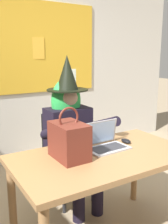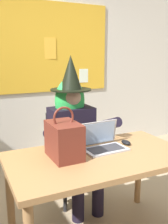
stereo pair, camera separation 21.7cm
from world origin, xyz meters
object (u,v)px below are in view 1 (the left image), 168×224
(chair_at_desk, at_px, (65,151))
(handbag, at_px, (69,140))
(person_costumed, at_px, (71,127))
(laptop, at_px, (105,142))
(desk_main, at_px, (103,165))
(computer_mouse, at_px, (126,141))

(chair_at_desk, height_order, handbag, handbag)
(person_costumed, height_order, handbag, person_costumed)
(laptop, distance_m, handbag, 0.35)
(desk_main, distance_m, computer_mouse, 0.35)
(computer_mouse, relative_size, handbag, 0.28)
(person_costumed, xyz_separation_m, laptop, (0.02, -0.51, -0.01))
(computer_mouse, bearing_deg, handbag, -175.19)
(person_costumed, relative_size, computer_mouse, 13.98)
(handbag, bearing_deg, laptop, 5.42)
(desk_main, distance_m, laptop, 0.20)
(person_costumed, height_order, computer_mouse, person_costumed)
(person_costumed, distance_m, laptop, 0.51)
(person_costumed, distance_m, handbag, 0.64)
(handbag, bearing_deg, desk_main, -16.59)
(desk_main, distance_m, person_costumed, 0.64)
(person_costumed, distance_m, computer_mouse, 0.57)
(laptop, height_order, computer_mouse, laptop)
(chair_at_desk, xyz_separation_m, laptop, (0.03, -0.63, 0.28))
(chair_at_desk, relative_size, person_costumed, 0.61)
(chair_at_desk, bearing_deg, person_costumed, -1.67)
(laptop, xyz_separation_m, handbag, (-0.34, -0.03, 0.09))
(person_costumed, bearing_deg, chair_at_desk, -177.05)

